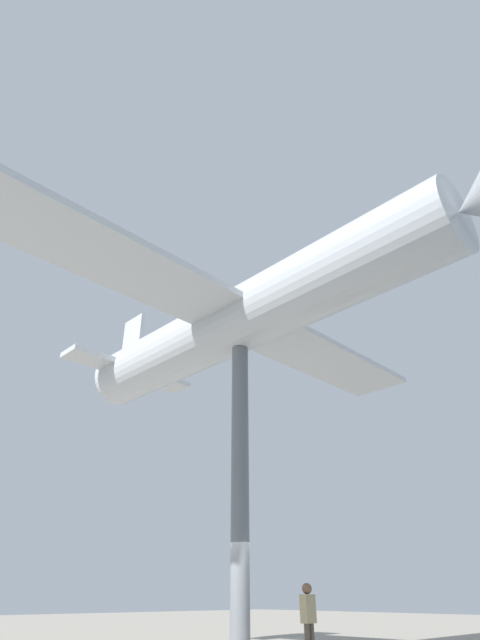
# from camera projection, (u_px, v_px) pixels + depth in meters

# --- Properties ---
(support_pylon_central) EXTENTS (0.44, 0.44, 7.38)m
(support_pylon_central) POSITION_uv_depth(u_px,v_px,m) (240.00, 488.00, 11.90)
(support_pylon_central) COLOR slate
(support_pylon_central) RESTS_ON ground_plane
(suspended_airplane) EXTENTS (14.95, 14.10, 3.16)m
(suspended_airplane) POSITION_uv_depth(u_px,v_px,m) (245.00, 317.00, 14.02)
(suspended_airplane) COLOR #B2B7BC
(suspended_airplane) RESTS_ON support_pylon_central
(visitor_person) EXTENTS (0.41, 0.26, 1.73)m
(visitor_person) POSITION_uv_depth(u_px,v_px,m) (308.00, 616.00, 12.62)
(visitor_person) COLOR #4C4238
(visitor_person) RESTS_ON ground_plane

